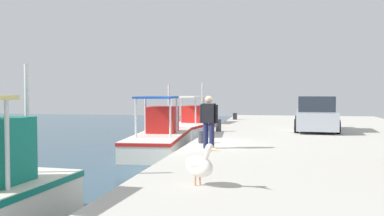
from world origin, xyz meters
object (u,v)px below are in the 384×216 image
at_px(fishing_boat_second, 160,137).
at_px(mooring_bollard_fourth, 235,116).
at_px(mooring_bollard_third, 218,125).
at_px(fishing_boat_third, 192,125).
at_px(mooring_bollard_second, 202,137).
at_px(fisherman_standing, 209,120).
at_px(parked_car, 316,115).
at_px(pelican, 199,164).

relative_size(fishing_boat_second, mooring_bollard_fourth, 15.78).
bearing_deg(mooring_bollard_third, fishing_boat_third, 22.68).
height_order(fishing_boat_third, mooring_bollard_second, fishing_boat_third).
bearing_deg(fishing_boat_third, fisherman_standing, -166.25).
bearing_deg(parked_car, fishing_boat_second, 110.34).
distance_m(fisherman_standing, mooring_bollard_fourth, 13.80).
distance_m(fisherman_standing, parked_car, 7.86).
distance_m(pelican, mooring_bollard_fourth, 18.96).
distance_m(mooring_bollard_second, mooring_bollard_third, 4.33).
distance_m(pelican, mooring_bollard_second, 6.51).
bearing_deg(fishing_boat_second, mooring_bollard_second, -142.71).
relative_size(mooring_bollard_third, mooring_bollard_fourth, 1.31).
bearing_deg(pelican, mooring_bollard_second, 9.17).
bearing_deg(mooring_bollard_third, mooring_bollard_second, 180.00).
bearing_deg(pelican, fishing_boat_third, 11.58).
relative_size(fishing_boat_second, fisherman_standing, 3.98).
distance_m(fisherman_standing, mooring_bollard_second, 1.50).
distance_m(parked_car, mooring_bollard_second, 7.06).
xyz_separation_m(pelican, mooring_bollard_second, (6.43, 1.04, -0.19)).
xyz_separation_m(fishing_boat_second, mooring_bollard_third, (1.24, -2.35, 0.44)).
height_order(fishing_boat_second, mooring_bollard_fourth, fishing_boat_second).
distance_m(mooring_bollard_second, mooring_bollard_fourth, 12.51).
bearing_deg(fisherman_standing, mooring_bollard_third, 4.31).
relative_size(fishing_boat_third, fisherman_standing, 3.62).
bearing_deg(mooring_bollard_second, mooring_bollard_fourth, -0.00).
bearing_deg(mooring_bollard_third, mooring_bollard_fourth, 0.00).
distance_m(parked_car, mooring_bollard_fourth, 8.20).
distance_m(fishing_boat_second, fisherman_standing, 5.27).
relative_size(fishing_boat_second, parked_car, 1.56).
height_order(pelican, mooring_bollard_second, pelican).
height_order(pelican, mooring_bollard_third, pelican).
relative_size(pelican, fisherman_standing, 0.54).
relative_size(parked_car, mooring_bollard_second, 9.91).
bearing_deg(mooring_bollard_third, pelican, -174.49).
bearing_deg(pelican, mooring_bollard_third, 5.51).
bearing_deg(mooring_bollard_second, parked_car, -37.85).
bearing_deg(parked_car, fishing_boat_third, 57.27).
distance_m(fishing_boat_second, mooring_bollard_fourth, 9.72).
xyz_separation_m(fishing_boat_third, mooring_bollard_second, (-9.80, -2.29, 0.42)).
bearing_deg(fishing_boat_third, mooring_bollard_second, -166.86).
height_order(mooring_bollard_second, mooring_bollard_third, mooring_bollard_third).
height_order(fishing_boat_second, parked_car, fishing_boat_second).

